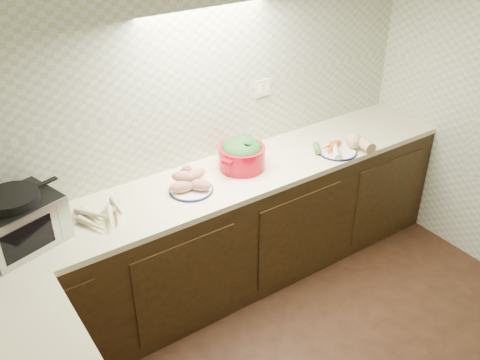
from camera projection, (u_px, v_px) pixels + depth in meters
room at (426, 181)px, 2.06m from camera, size 3.60×3.60×2.60m
counter at (197, 355)px, 2.82m from camera, size 3.60×3.60×0.90m
toaster_oven at (18, 221)px, 2.84m from camera, size 0.51×0.45×0.31m
parsnip_pile at (103, 213)px, 3.11m from camera, size 0.35×0.34×0.07m
sweet_potato_plate at (190, 183)px, 3.36m from camera, size 0.29×0.28×0.13m
onion_bowl at (189, 174)px, 3.48m from camera, size 0.13×0.13×0.10m
dutch_oven at (242, 154)px, 3.57m from camera, size 0.41×0.41×0.22m
veg_plate at (345, 145)px, 3.81m from camera, size 0.41×0.31×0.13m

